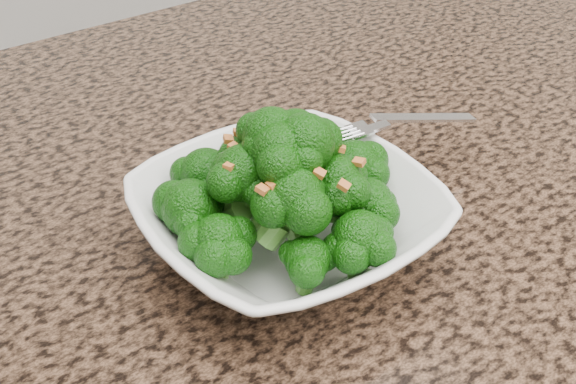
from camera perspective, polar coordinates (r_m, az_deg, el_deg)
granite_counter at (r=0.60m, az=14.22°, el=-2.11°), size 1.64×1.04×0.03m
bowl at (r=0.52m, az=0.00°, el=-2.20°), size 0.21×0.21×0.05m
broccoli_pile at (r=0.48m, az=0.00°, el=3.68°), size 0.18×0.18×0.07m
garlic_topping at (r=0.46m, az=0.00°, el=7.90°), size 0.11×0.11×0.01m
fork at (r=0.57m, az=7.32°, el=5.22°), size 0.16×0.06×0.01m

